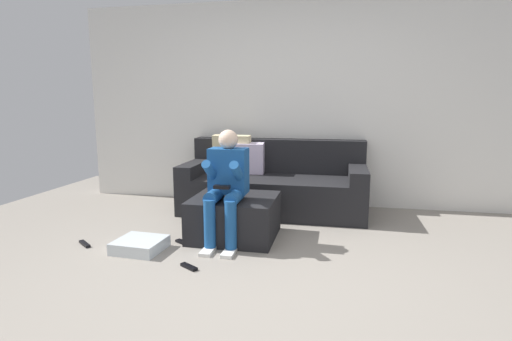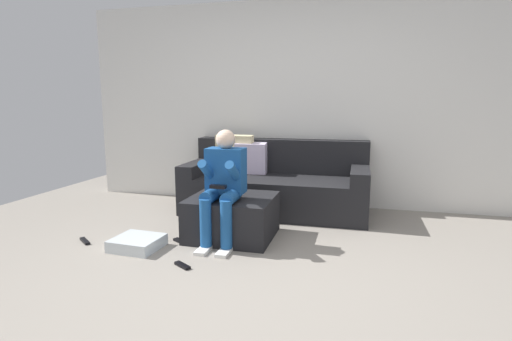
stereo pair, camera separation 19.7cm
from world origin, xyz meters
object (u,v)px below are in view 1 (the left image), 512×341
ottoman (235,217)px  storage_bin (140,245)px  remote_near_ottoman (189,267)px  remote_under_side_table (85,244)px  couch_sectional (273,184)px  person_seated (226,181)px  remote_by_storage_bin (183,242)px

ottoman → storage_bin: size_ratio=1.96×
remote_near_ottoman → remote_under_side_table: 1.14m
couch_sectional → remote_under_side_table: 2.13m
storage_bin → remote_under_side_table: (-0.55, 0.02, -0.04)m
couch_sectional → person_seated: 1.24m
person_seated → storage_bin: size_ratio=2.60×
couch_sectional → remote_near_ottoman: (-0.36, -1.80, -0.30)m
person_seated → storage_bin: (-0.69, -0.34, -0.53)m
couch_sectional → ottoman: size_ratio=2.69×
remote_near_ottoman → ottoman: bearing=110.3°
storage_bin → remote_under_side_table: size_ratio=2.03×
remote_under_side_table → remote_near_ottoman: bearing=22.9°
storage_bin → remote_near_ottoman: (0.55, -0.27, -0.04)m
remote_under_side_table → person_seated: bearing=51.7°
ottoman → storage_bin: ottoman is taller
couch_sectional → storage_bin: (-0.91, -1.53, -0.26)m
remote_by_storage_bin → remote_under_side_table: (-0.85, -0.22, 0.00)m
person_seated → remote_under_side_table: (-1.24, -0.32, -0.56)m
couch_sectional → ottoman: bearing=-100.9°
remote_under_side_table → remote_by_storage_bin: bearing=51.9°
ottoman → person_seated: person_seated is taller
couch_sectional → remote_under_side_table: size_ratio=10.74×
remote_by_storage_bin → ottoman: bearing=63.4°
couch_sectional → person_seated: bearing=-100.7°
storage_bin → person_seated: bearing=26.2°
remote_near_ottoman → remote_by_storage_bin: size_ratio=1.03×
remote_near_ottoman → person_seated: bearing=109.6°
ottoman → remote_near_ottoman: bearing=-101.9°
remote_by_storage_bin → person_seated: bearing=44.7°
person_seated → remote_by_storage_bin: 0.69m
storage_bin → remote_near_ottoman: storage_bin is taller
ottoman → remote_near_ottoman: 0.81m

